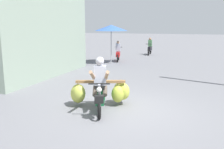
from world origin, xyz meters
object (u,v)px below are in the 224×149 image
object	(u,v)px
motorbike_main_loaded	(103,91)
motorbike_distant_ahead_left	(118,53)
market_umbrella_near_shop	(111,28)
motorbike_distant_ahead_right	(150,48)

from	to	relation	value
motorbike_main_loaded	motorbike_distant_ahead_left	size ratio (longest dim) A/B	1.29
market_umbrella_near_shop	motorbike_distant_ahead_right	bearing A→B (deg)	75.60
motorbike_distant_ahead_left	motorbike_distant_ahead_right	bearing A→B (deg)	74.45
motorbike_distant_ahead_right	market_umbrella_near_shop	world-z (taller)	market_umbrella_near_shop
motorbike_distant_ahead_left	market_umbrella_near_shop	world-z (taller)	market_umbrella_near_shop
motorbike_main_loaded	motorbike_distant_ahead_right	distance (m)	13.80
motorbike_main_loaded	market_umbrella_near_shop	xyz separation A→B (m)	(-2.76, 8.27, 1.75)
motorbike_main_loaded	motorbike_distant_ahead_right	size ratio (longest dim) A/B	1.26
market_umbrella_near_shop	motorbike_distant_ahead_left	bearing A→B (deg)	81.17
motorbike_distant_ahead_right	motorbike_distant_ahead_left	bearing A→B (deg)	-105.55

